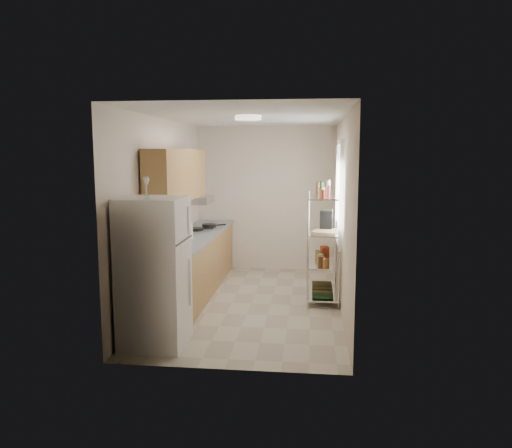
% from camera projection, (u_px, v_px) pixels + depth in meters
% --- Properties ---
extents(room, '(2.52, 4.42, 2.62)m').
position_uv_depth(room, '(251.00, 213.00, 6.91)').
color(room, '#B9AF96').
rests_on(room, ground).
extents(counter_run, '(0.63, 3.51, 0.90)m').
position_uv_depth(counter_run, '(195.00, 264.00, 7.56)').
color(counter_run, tan).
rests_on(counter_run, ground).
extents(upper_cabinets, '(0.33, 2.20, 0.72)m').
position_uv_depth(upper_cabinets, '(178.00, 175.00, 7.05)').
color(upper_cabinets, tan).
rests_on(upper_cabinets, room).
extents(range_hood, '(0.50, 0.60, 0.12)m').
position_uv_depth(range_hood, '(195.00, 200.00, 7.89)').
color(range_hood, '#B7BABC').
rests_on(range_hood, room).
extents(window, '(0.06, 1.00, 1.46)m').
position_uv_depth(window, '(340.00, 193.00, 7.08)').
color(window, white).
rests_on(window, room).
extents(bakers_rack, '(0.45, 0.90, 1.73)m').
position_uv_depth(bakers_rack, '(323.00, 225.00, 7.11)').
color(bakers_rack, silver).
rests_on(bakers_rack, ground).
extents(ceiling_dome, '(0.34, 0.34, 0.05)m').
position_uv_depth(ceiling_dome, '(248.00, 118.00, 6.43)').
color(ceiling_dome, white).
rests_on(ceiling_dome, room).
extents(refrigerator, '(0.68, 0.68, 1.65)m').
position_uv_depth(refrigerator, '(154.00, 272.00, 5.45)').
color(refrigerator, silver).
rests_on(refrigerator, ground).
extents(wine_glass_a, '(0.07, 0.07, 0.21)m').
position_uv_depth(wine_glass_a, '(147.00, 189.00, 5.17)').
color(wine_glass_a, silver).
rests_on(wine_glass_a, refrigerator).
extents(wine_glass_b, '(0.08, 0.08, 0.21)m').
position_uv_depth(wine_glass_b, '(146.00, 186.00, 5.48)').
color(wine_glass_b, silver).
rests_on(wine_glass_b, refrigerator).
extents(rice_cooker, '(0.27, 0.27, 0.22)m').
position_uv_depth(rice_cooker, '(183.00, 231.00, 7.14)').
color(rice_cooker, silver).
rests_on(rice_cooker, counter_run).
extents(frying_pan_large, '(0.32, 0.32, 0.04)m').
position_uv_depth(frying_pan_large, '(195.00, 229.00, 7.92)').
color(frying_pan_large, black).
rests_on(frying_pan_large, counter_run).
extents(frying_pan_small, '(0.34, 0.34, 0.05)m').
position_uv_depth(frying_pan_small, '(209.00, 226.00, 8.28)').
color(frying_pan_small, black).
rests_on(frying_pan_small, counter_run).
extents(cutting_board, '(0.42, 0.50, 0.03)m').
position_uv_depth(cutting_board, '(326.00, 231.00, 7.02)').
color(cutting_board, tan).
rests_on(cutting_board, bakers_rack).
extents(espresso_machine, '(0.19, 0.27, 0.31)m').
position_uv_depth(espresso_machine, '(326.00, 219.00, 7.24)').
color(espresso_machine, black).
rests_on(espresso_machine, bakers_rack).
extents(storage_bag, '(0.14, 0.17, 0.17)m').
position_uv_depth(storage_bag, '(325.00, 252.00, 7.50)').
color(storage_bag, '#A43014').
rests_on(storage_bag, bakers_rack).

